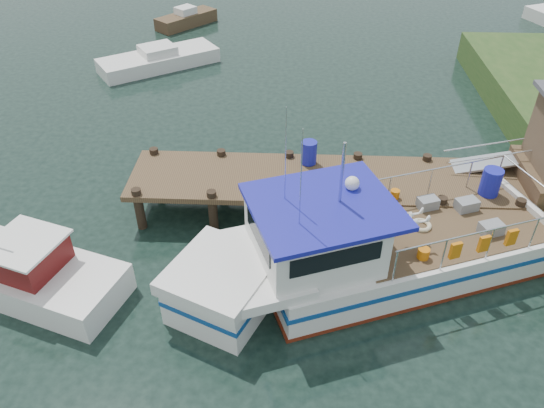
{
  "coord_description": "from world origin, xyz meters",
  "views": [
    {
      "loc": [
        -0.36,
        -15.3,
        11.63
      ],
      "look_at": [
        -1.0,
        -1.5,
        1.3
      ],
      "focal_mm": 35.0,
      "sensor_mm": 36.0,
      "label": 1
    }
  ],
  "objects_px": {
    "dock": "(499,161)",
    "lobster_boat": "(360,252)",
    "moored_a": "(159,59)",
    "work_boat": "(12,268)",
    "moored_rowboat": "(186,19)"
  },
  "relations": [
    {
      "from": "moored_a",
      "to": "lobster_boat",
      "type": "bearing_deg",
      "value": -73.81
    },
    {
      "from": "lobster_boat",
      "to": "work_boat",
      "type": "distance_m",
      "value": 10.38
    },
    {
      "from": "dock",
      "to": "work_boat",
      "type": "xyz_separation_m",
      "value": [
        -15.16,
        -4.15,
        -1.61
      ]
    },
    {
      "from": "dock",
      "to": "lobster_boat",
      "type": "xyz_separation_m",
      "value": [
        -4.81,
        -3.46,
        -1.17
      ]
    },
    {
      "from": "work_boat",
      "to": "moored_rowboat",
      "type": "distance_m",
      "value": 24.07
    },
    {
      "from": "moored_rowboat",
      "to": "dock",
      "type": "bearing_deg",
      "value": -74.02
    },
    {
      "from": "dock",
      "to": "moored_a",
      "type": "relative_size",
      "value": 2.5
    },
    {
      "from": "work_boat",
      "to": "moored_rowboat",
      "type": "height_order",
      "value": "work_boat"
    },
    {
      "from": "work_boat",
      "to": "moored_rowboat",
      "type": "relative_size",
      "value": 1.82
    },
    {
      "from": "dock",
      "to": "moored_a",
      "type": "distance_m",
      "value": 19.43
    },
    {
      "from": "moored_rowboat",
      "to": "work_boat",
      "type": "bearing_deg",
      "value": -111.83
    },
    {
      "from": "moored_rowboat",
      "to": "lobster_boat",
      "type": "bearing_deg",
      "value": -87.64
    },
    {
      "from": "work_boat",
      "to": "moored_a",
      "type": "distance_m",
      "value": 16.98
    },
    {
      "from": "dock",
      "to": "moored_rowboat",
      "type": "height_order",
      "value": "dock"
    },
    {
      "from": "lobster_boat",
      "to": "moored_a",
      "type": "height_order",
      "value": "lobster_boat"
    }
  ]
}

